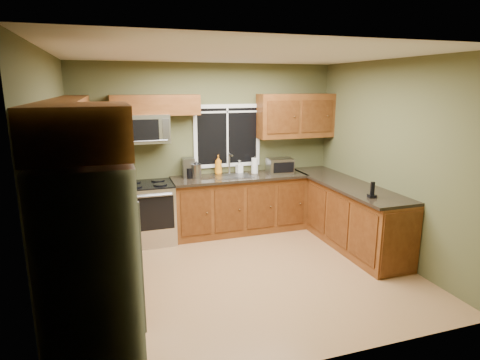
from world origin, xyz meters
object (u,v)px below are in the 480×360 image
toaster_oven (280,166)px  soap_bottle_b (239,167)px  range (148,213)px  kettle (196,170)px  refrigerator (92,271)px  microwave (143,129)px  soap_bottle_a (218,165)px  cordless_phone (372,193)px  coffee_maker (189,168)px  paper_towel_roll (255,166)px

toaster_oven → soap_bottle_b: bearing=158.2°
range → kettle: 0.98m
refrigerator → microwave: 3.10m
soap_bottle_b → soap_bottle_a: bearing=180.0°
range → cordless_phone: 3.25m
coffee_maker → soap_bottle_b: coffee_maker is taller
soap_bottle_a → soap_bottle_b: bearing=0.0°
paper_towel_roll → refrigerator: bearing=-130.2°
range → cordless_phone: (2.69, -1.75, 0.53)m
cordless_phone → paper_towel_roll: bearing=116.3°
coffee_maker → cordless_phone: coffee_maker is taller
coffee_maker → paper_towel_roll: (1.09, -0.04, -0.02)m
toaster_oven → soap_bottle_b: 0.67m
coffee_maker → kettle: bearing=-48.3°
microwave → coffee_maker: (0.67, 0.03, -0.65)m
coffee_maker → soap_bottle_b: bearing=4.1°
refrigerator → toaster_oven: size_ratio=4.21×
refrigerator → microwave: size_ratio=2.37×
soap_bottle_a → cordless_phone: soap_bottle_a is taller
kettle → soap_bottle_a: (0.40, 0.18, 0.03)m
soap_bottle_a → cordless_phone: 2.50m
paper_towel_roll → cordless_phone: 2.09m
paper_towel_roll → soap_bottle_b: paper_towel_roll is taller
range → soap_bottle_a: soap_bottle_a is taller
kettle → microwave: bearing=173.9°
coffee_maker → range: bearing=-165.8°
refrigerator → paper_towel_roll: bearing=49.8°
paper_towel_roll → cordless_phone: (0.93, -1.87, -0.06)m
cordless_phone → refrigerator: bearing=-163.1°
toaster_oven → kettle: kettle is taller
paper_towel_roll → soap_bottle_a: size_ratio=0.88×
microwave → soap_bottle_a: 1.33m
cordless_phone → range: bearing=147.0°
range → soap_bottle_a: (1.17, 0.23, 0.63)m
refrigerator → coffee_maker: (1.36, 2.94, 0.18)m
microwave → soap_bottle_a: (1.17, 0.09, -0.63)m
soap_bottle_a → range: bearing=-168.9°
toaster_oven → refrigerator: bearing=-135.9°
range → microwave: bearing=90.0°
refrigerator → range: size_ratio=1.92×
paper_towel_roll → soap_bottle_a: (-0.59, 0.10, 0.03)m
paper_towel_roll → soap_bottle_b: size_ratio=1.32×
paper_towel_roll → toaster_oven: bearing=-20.6°
microwave → cordless_phone: microwave is taller
microwave → soap_bottle_b: (1.53, 0.09, -0.68)m
microwave → soap_bottle_b: microwave is taller
refrigerator → range: (0.69, 2.77, -0.43)m
toaster_oven → coffee_maker: (-1.48, 0.19, 0.02)m
refrigerator → microwave: (0.69, 2.91, 0.83)m
range → toaster_oven: (2.15, -0.02, 0.60)m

